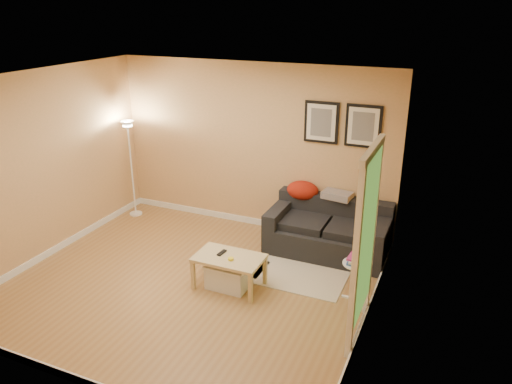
# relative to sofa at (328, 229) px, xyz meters

# --- Properties ---
(floor) EXTENTS (4.50, 4.50, 0.00)m
(floor) POSITION_rel_sofa_xyz_m (-1.38, -1.53, -0.38)
(floor) COLOR #9D7543
(floor) RESTS_ON ground
(ceiling) EXTENTS (4.50, 4.50, 0.00)m
(ceiling) POSITION_rel_sofa_xyz_m (-1.38, -1.53, 2.23)
(ceiling) COLOR white
(ceiling) RESTS_ON wall_back
(wall_back) EXTENTS (4.50, 0.00, 4.50)m
(wall_back) POSITION_rel_sofa_xyz_m (-1.38, 0.47, 0.92)
(wall_back) COLOR tan
(wall_back) RESTS_ON ground
(wall_front) EXTENTS (4.50, 0.00, 4.50)m
(wall_front) POSITION_rel_sofa_xyz_m (-1.38, -3.53, 0.92)
(wall_front) COLOR tan
(wall_front) RESTS_ON ground
(wall_left) EXTENTS (0.00, 4.00, 4.00)m
(wall_left) POSITION_rel_sofa_xyz_m (-3.63, -1.53, 0.92)
(wall_left) COLOR tan
(wall_left) RESTS_ON ground
(wall_right) EXTENTS (0.00, 4.00, 4.00)m
(wall_right) POSITION_rel_sofa_xyz_m (0.87, -1.53, 0.92)
(wall_right) COLOR tan
(wall_right) RESTS_ON ground
(baseboard_back) EXTENTS (4.50, 0.02, 0.10)m
(baseboard_back) POSITION_rel_sofa_xyz_m (-1.38, 0.46, -0.33)
(baseboard_back) COLOR white
(baseboard_back) RESTS_ON ground
(baseboard_front) EXTENTS (4.50, 0.02, 0.10)m
(baseboard_front) POSITION_rel_sofa_xyz_m (-1.38, -3.52, -0.33)
(baseboard_front) COLOR white
(baseboard_front) RESTS_ON ground
(baseboard_left) EXTENTS (0.02, 4.00, 0.10)m
(baseboard_left) POSITION_rel_sofa_xyz_m (-3.62, -1.53, -0.33)
(baseboard_left) COLOR white
(baseboard_left) RESTS_ON ground
(baseboard_right) EXTENTS (0.02, 4.00, 0.10)m
(baseboard_right) POSITION_rel_sofa_xyz_m (0.86, -1.53, -0.33)
(baseboard_right) COLOR white
(baseboard_right) RESTS_ON ground
(sofa) EXTENTS (1.70, 0.90, 0.75)m
(sofa) POSITION_rel_sofa_xyz_m (0.00, 0.00, 0.00)
(sofa) COLOR black
(sofa) RESTS_ON ground
(red_throw) EXTENTS (0.48, 0.36, 0.28)m
(red_throw) POSITION_rel_sofa_xyz_m (-0.50, 0.32, 0.40)
(red_throw) COLOR #99280E
(red_throw) RESTS_ON sofa
(plaid_throw) EXTENTS (0.45, 0.32, 0.10)m
(plaid_throw) POSITION_rel_sofa_xyz_m (0.03, 0.31, 0.41)
(plaid_throw) COLOR tan
(plaid_throw) RESTS_ON sofa
(framed_print_left) EXTENTS (0.50, 0.04, 0.60)m
(framed_print_left) POSITION_rel_sofa_xyz_m (-0.30, 0.45, 1.43)
(framed_print_left) COLOR black
(framed_print_left) RESTS_ON wall_back
(framed_print_right) EXTENTS (0.50, 0.04, 0.60)m
(framed_print_right) POSITION_rel_sofa_xyz_m (0.30, 0.45, 1.43)
(framed_print_right) COLOR black
(framed_print_right) RESTS_ON wall_back
(area_rug) EXTENTS (1.25, 0.85, 0.01)m
(area_rug) POSITION_rel_sofa_xyz_m (-0.16, -0.81, -0.37)
(area_rug) COLOR beige
(area_rug) RESTS_ON ground
(green_runner) EXTENTS (0.70, 0.50, 0.01)m
(green_runner) POSITION_rel_sofa_xyz_m (-0.99, -0.87, -0.37)
(green_runner) COLOR #668C4C
(green_runner) RESTS_ON ground
(coffee_table) EXTENTS (0.89, 0.57, 0.43)m
(coffee_table) POSITION_rel_sofa_xyz_m (-0.89, -1.40, -0.16)
(coffee_table) COLOR #CFBA7E
(coffee_table) RESTS_ON ground
(remote_control) EXTENTS (0.07, 0.16, 0.02)m
(remote_control) POSITION_rel_sofa_xyz_m (-1.01, -1.36, 0.06)
(remote_control) COLOR black
(remote_control) RESTS_ON coffee_table
(tape_roll) EXTENTS (0.07, 0.07, 0.03)m
(tape_roll) POSITION_rel_sofa_xyz_m (-0.83, -1.47, 0.07)
(tape_roll) COLOR yellow
(tape_roll) RESTS_ON coffee_table
(storage_bin) EXTENTS (0.53, 0.39, 0.33)m
(storage_bin) POSITION_rel_sofa_xyz_m (-0.89, -1.41, -0.21)
(storage_bin) COLOR white
(storage_bin) RESTS_ON ground
(side_table) EXTENTS (0.33, 0.33, 0.51)m
(side_table) POSITION_rel_sofa_xyz_m (0.64, -1.06, -0.12)
(side_table) COLOR white
(side_table) RESTS_ON ground
(book_stack) EXTENTS (0.23, 0.28, 0.08)m
(book_stack) POSITION_rel_sofa_xyz_m (0.63, -1.05, 0.17)
(book_stack) COLOR #34569E
(book_stack) RESTS_ON side_table
(floor_lamp) EXTENTS (0.21, 0.21, 1.64)m
(floor_lamp) POSITION_rel_sofa_xyz_m (-3.38, 0.01, 0.40)
(floor_lamp) COLOR white
(floor_lamp) RESTS_ON ground
(doorway) EXTENTS (0.12, 1.01, 2.13)m
(doorway) POSITION_rel_sofa_xyz_m (0.82, -1.68, 0.65)
(doorway) COLOR white
(doorway) RESTS_ON ground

